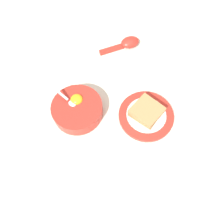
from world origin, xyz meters
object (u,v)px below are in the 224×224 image
egg_bowl (77,109)px  toast_plate (146,116)px  toast_sandwich (147,111)px  soup_spoon (127,43)px

egg_bowl → toast_plate: egg_bowl is taller
toast_plate → toast_sandwich: size_ratio=1.95×
toast_sandwich → soup_spoon: size_ratio=0.58×
toast_plate → soup_spoon: 0.30m
egg_bowl → soup_spoon: size_ratio=1.06×
toast_plate → toast_sandwich: toast_sandwich is taller
toast_plate → soup_spoon: size_ratio=1.14×
toast_plate → soup_spoon: soup_spoon is taller
toast_sandwich → soup_spoon: toast_sandwich is taller
toast_sandwich → toast_plate: bearing=-32.6°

